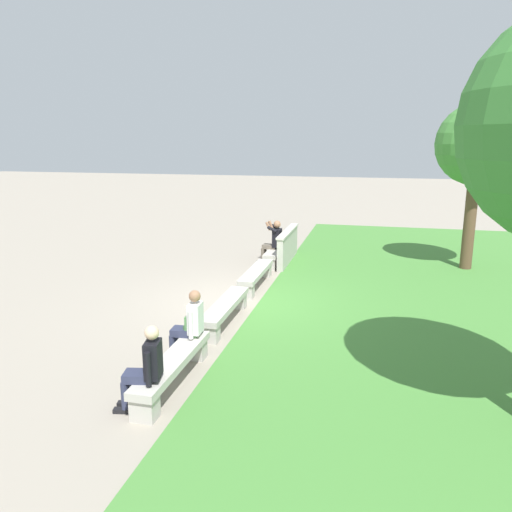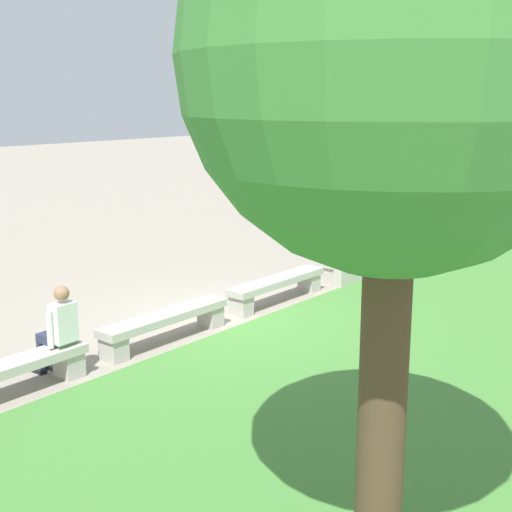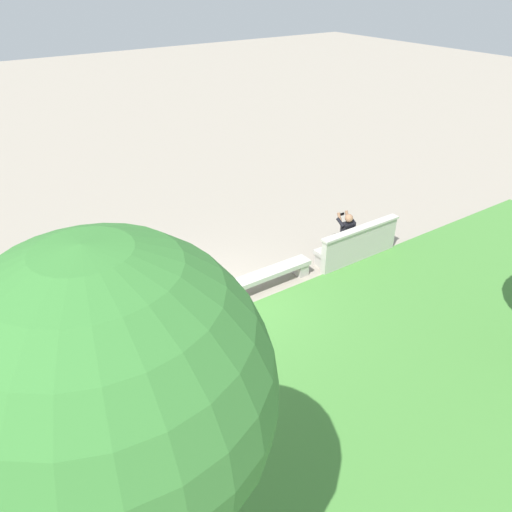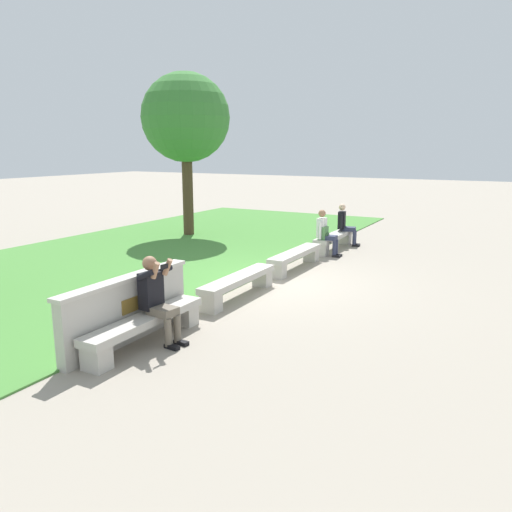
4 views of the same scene
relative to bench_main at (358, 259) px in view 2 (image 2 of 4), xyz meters
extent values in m
plane|color=gray|center=(4.10, 0.00, -0.31)|extent=(80.00, 80.00, 0.00)
cube|color=#478438|center=(4.10, 4.38, -0.29)|extent=(22.53, 8.00, 0.03)
cube|color=#B7B2A8|center=(0.00, 0.00, 0.08)|extent=(2.34, 0.40, 0.12)
cube|color=#B7B2A8|center=(-0.99, 0.00, -0.14)|extent=(0.28, 0.34, 0.33)
cube|color=#B7B2A8|center=(0.99, 0.00, -0.14)|extent=(0.28, 0.34, 0.33)
cube|color=#B7B2A8|center=(2.73, 0.00, 0.08)|extent=(2.34, 0.40, 0.12)
cube|color=#B7B2A8|center=(1.74, 0.00, -0.14)|extent=(0.28, 0.34, 0.33)
cube|color=#B7B2A8|center=(3.72, 0.00, -0.14)|extent=(0.28, 0.34, 0.33)
cube|color=#B7B2A8|center=(5.46, 0.00, 0.08)|extent=(2.34, 0.40, 0.12)
cube|color=#B7B2A8|center=(4.47, 0.00, -0.14)|extent=(0.28, 0.34, 0.33)
cube|color=#B7B2A8|center=(6.45, 0.00, -0.14)|extent=(0.28, 0.34, 0.33)
cube|color=#B7B2A8|center=(8.19, 0.00, 0.08)|extent=(2.34, 0.40, 0.12)
cube|color=#B7B2A8|center=(7.20, 0.00, -0.14)|extent=(0.28, 0.34, 0.33)
cube|color=#B7B2A8|center=(0.00, 0.34, 0.17)|extent=(2.57, 0.18, 0.95)
cube|color=beige|center=(0.00, 0.34, 0.67)|extent=(2.63, 0.24, 0.06)
cube|color=brown|center=(0.00, 0.24, 0.28)|extent=(0.44, 0.02, 0.22)
cube|color=black|center=(0.05, -0.44, -0.28)|extent=(0.12, 0.25, 0.06)
cylinder|color=#6B6051|center=(0.06, -0.37, -0.07)|extent=(0.11, 0.11, 0.42)
cube|color=black|center=(0.25, -0.46, -0.28)|extent=(0.12, 0.25, 0.06)
cylinder|color=#6B6051|center=(0.25, -0.39, -0.07)|extent=(0.11, 0.11, 0.42)
cube|color=#6B6051|center=(0.17, -0.19, 0.20)|extent=(0.34, 0.45, 0.12)
cube|color=black|center=(0.20, 0.04, 0.48)|extent=(0.36, 0.25, 0.56)
sphere|color=#9E7051|center=(0.20, 0.04, 0.90)|extent=(0.22, 0.22, 0.22)
cylinder|color=black|center=(0.00, -0.04, 0.77)|extent=(0.12, 0.32, 0.21)
cylinder|color=#9E7051|center=(0.05, -0.19, 0.85)|extent=(0.12, 0.20, 0.27)
cylinder|color=black|center=(0.38, -0.08, 0.77)|extent=(0.12, 0.32, 0.21)
cylinder|color=#9E7051|center=(0.30, -0.21, 0.85)|extent=(0.08, 0.18, 0.27)
cube|color=black|center=(0.17, -0.26, 0.89)|extent=(0.15, 0.03, 0.08)
cube|color=black|center=(7.21, -0.42, -0.28)|extent=(0.11, 0.22, 0.06)
cylinder|color=#2D334C|center=(7.21, -0.36, -0.07)|extent=(0.10, 0.10, 0.42)
cube|color=black|center=(7.39, -0.42, -0.28)|extent=(0.11, 0.22, 0.06)
cylinder|color=#2D334C|center=(7.39, -0.36, -0.07)|extent=(0.10, 0.10, 0.42)
cube|color=#2D334C|center=(7.29, -0.18, 0.20)|extent=(0.30, 0.41, 0.12)
cube|color=silver|center=(7.28, 0.04, 0.46)|extent=(0.33, 0.21, 0.52)
sphere|color=#9E7051|center=(7.28, 0.04, 0.85)|extent=(0.20, 0.20, 0.20)
cylinder|color=silver|center=(7.08, 0.01, 0.41)|extent=(0.08, 0.08, 0.48)
cylinder|color=silver|center=(7.48, 0.03, 0.41)|extent=(0.08, 0.08, 0.48)
cube|color=#4C7F47|center=(7.26, -0.02, 0.32)|extent=(0.28, 0.20, 0.36)
cube|color=#395F35|center=(7.26, -0.13, 0.25)|extent=(0.20, 0.06, 0.16)
torus|color=black|center=(7.26, -0.02, 0.52)|extent=(0.10, 0.02, 0.10)
cylinder|color=#4C3826|center=(8.22, 5.20, 1.19)|extent=(0.35, 0.35, 3.01)
sphere|color=#387A33|center=(8.22, 5.20, 3.56)|extent=(2.87, 2.87, 2.87)
camera|label=1|loc=(14.77, 2.90, 3.41)|focal=35.00mm
camera|label=2|loc=(12.46, 7.51, 3.31)|focal=50.00mm
camera|label=3|loc=(8.94, 8.42, 6.69)|focal=35.00mm
camera|label=4|loc=(-5.41, -4.81, 2.58)|focal=35.00mm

